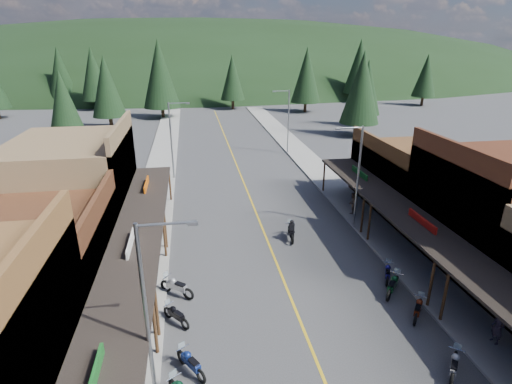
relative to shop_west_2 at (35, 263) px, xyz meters
name	(u,v)px	position (x,y,z in m)	size (l,w,h in m)	color
ground	(290,296)	(13.75, -1.70, -2.53)	(220.00, 220.00, 0.00)	#38383A
centerline	(243,182)	(13.75, 18.30, -2.53)	(0.15, 90.00, 0.01)	gold
sidewalk_west	(157,186)	(5.05, 18.30, -2.46)	(3.40, 94.00, 0.15)	gray
sidewalk_east	(324,177)	(22.45, 18.30, -2.46)	(3.40, 94.00, 0.15)	gray
shop_west_2	(35,263)	(0.00, 0.00, 0.00)	(10.90, 9.00, 6.20)	#3F2111
shop_west_3	(77,186)	(-0.03, 9.60, 0.99)	(10.90, 10.20, 8.20)	brown
shop_east_2	(497,212)	(27.54, 0.00, 0.99)	(10.90, 9.00, 8.20)	#562B19
shop_east_3	(414,179)	(27.51, 9.60, 0.00)	(10.90, 10.20, 6.20)	#4C2D16
streetlight_0	(150,310)	(6.80, -7.70, 1.93)	(2.16, 0.18, 8.00)	gray
streetlight_1	(172,138)	(6.80, 20.30, 1.93)	(2.16, 0.18, 8.00)	gray
streetlight_2	(357,173)	(20.71, 6.30, 1.93)	(2.16, 0.18, 8.00)	gray
streetlight_3	(287,119)	(20.71, 28.30, 1.93)	(2.16, 0.18, 8.00)	gray
ridge_hill	(202,79)	(13.75, 133.30, -2.53)	(310.00, 140.00, 60.00)	black
pine_1	(93,74)	(-10.25, 68.30, 4.70)	(5.88, 5.88, 12.50)	black
pine_2	(160,74)	(3.75, 56.30, 5.46)	(6.72, 6.72, 14.00)	black
pine_3	(232,77)	(17.75, 64.30, 3.95)	(5.04, 5.04, 11.00)	black
pine_4	(306,75)	(31.75, 58.30, 4.70)	(5.88, 5.88, 12.50)	black
pine_5	(359,66)	(47.75, 70.30, 5.46)	(6.72, 6.72, 14.00)	black
pine_6	(426,75)	(59.75, 62.30, 3.95)	(5.04, 5.04, 11.00)	black
pine_7	(60,72)	(-18.25, 74.30, 4.70)	(5.88, 5.88, 12.50)	black
pine_8	(63,101)	(-8.25, 38.30, 3.44)	(4.48, 4.48, 10.00)	black
pine_9	(367,87)	(37.75, 43.30, 3.85)	(4.93, 4.93, 10.80)	black
pine_10	(106,86)	(-4.25, 48.30, 4.25)	(5.38, 5.38, 11.60)	black
pine_11	(362,88)	(33.75, 36.30, 4.65)	(5.82, 5.82, 12.40)	black
bike_west_6	(191,362)	(8.09, -6.45, -1.94)	(0.69, 2.08, 1.19)	navy
bike_west_7	(176,314)	(7.37, -3.01, -1.97)	(0.66, 1.97, 1.13)	black
bike_west_8	(177,286)	(7.37, -0.58, -1.88)	(0.76, 2.29, 1.31)	#99989D
bike_east_5	(454,365)	(19.38, -8.46, -1.95)	(0.68, 2.04, 1.17)	gray
bike_east_6	(418,308)	(19.95, -4.58, -1.96)	(0.67, 2.02, 1.15)	#63200D
bike_east_7	(393,284)	(19.62, -2.43, -1.89)	(0.75, 2.24, 1.28)	#0C3F1D
bike_east_8	(388,272)	(20.00, -1.04, -1.98)	(0.64, 1.93, 1.10)	navy
rider_on_bike	(291,231)	(15.49, 5.10, -1.87)	(0.93, 2.23, 1.65)	black
pedestrian_east_a	(498,328)	(22.51, -7.08, -1.53)	(0.62, 0.41, 1.71)	#282233
pedestrian_east_b	(352,203)	(21.61, 8.56, -1.47)	(0.89, 0.51, 1.83)	brown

